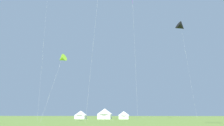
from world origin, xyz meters
TOP-DOWN VIEW (x-y plane):
  - kite_black_delta at (20.15, 56.48)m, footprint 4.26×4.37m
  - kite_lime_delta at (-10.44, 32.83)m, footprint 3.40×3.44m
  - festival_tent_left at (-13.56, 61.09)m, footprint 4.15×4.15m
  - festival_tent_right at (-5.54, 61.09)m, footprint 5.18×5.18m
  - festival_tent_center at (0.70, 61.09)m, footprint 3.86×3.86m

SIDE VIEW (x-z plane):
  - festival_tent_center at x=0.70m, z-range 0.13..2.64m
  - festival_tent_left at x=-13.56m, z-range 0.14..2.84m
  - festival_tent_right at x=-5.54m, z-range 0.18..3.55m
  - kite_lime_delta at x=-10.44m, z-range 5.76..19.26m
  - kite_black_delta at x=20.15m, z-range 13.73..44.86m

